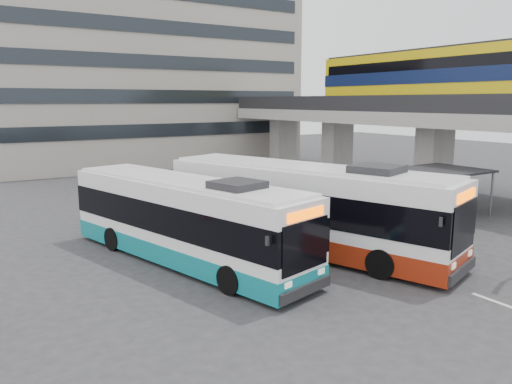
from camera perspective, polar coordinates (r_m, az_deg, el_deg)
ground at (r=19.69m, az=6.55°, el=-8.13°), size 120.00×120.00×0.00m
viaduct at (r=37.81m, az=17.56°, el=9.92°), size 8.00×32.00×9.68m
bike_shelter at (r=27.14m, az=16.64°, el=0.21°), size 10.00×4.00×2.54m
office_block at (r=53.90m, az=-13.36°, el=16.80°), size 30.00×15.00×25.00m
road_markings at (r=19.36m, az=18.10°, el=-8.90°), size 0.15×7.60×0.01m
bus_main at (r=21.08m, az=5.49°, el=-1.82°), size 6.90×13.24×3.86m
bus_teal at (r=19.63m, az=-8.17°, el=-3.25°), size 5.44×12.18×3.52m
pedestrian at (r=19.10m, az=-4.58°, el=-5.78°), size 0.73×0.81×1.85m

